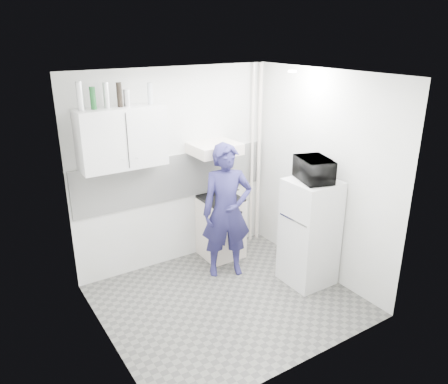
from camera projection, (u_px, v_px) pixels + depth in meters
floor at (227, 300)px, 5.17m from camera, size 2.80×2.80×0.00m
ceiling at (228, 74)px, 4.26m from camera, size 2.80×2.80×0.00m
wall_back at (176, 169)px, 5.70m from camera, size 2.80×0.00×2.80m
wall_left at (100, 228)px, 4.01m from camera, size 0.00×2.60×2.60m
wall_right at (322, 176)px, 5.42m from camera, size 0.00×2.60×2.60m
person at (227, 211)px, 5.48m from camera, size 0.74×0.62×1.74m
stove at (221, 228)px, 6.08m from camera, size 0.53×0.53×0.84m
fridge at (310, 232)px, 5.36m from camera, size 0.56×0.56×1.34m
stove_top at (221, 198)px, 5.93m from camera, size 0.51×0.51×0.03m
saucepan at (226, 195)px, 5.89m from camera, size 0.17×0.17×0.09m
microwave at (314, 170)px, 5.08m from camera, size 0.57×0.47×0.27m
bottle_a at (80, 96)px, 4.61m from camera, size 0.07×0.07×0.31m
bottle_b at (93, 98)px, 4.69m from camera, size 0.06×0.06×0.24m
bottle_c at (106, 95)px, 4.76m from camera, size 0.07×0.07×0.28m
bottle_d at (119, 95)px, 4.83m from camera, size 0.06×0.06×0.27m
canister_a at (127, 98)px, 4.89m from camera, size 0.08×0.08×0.19m
bottle_e at (150, 93)px, 5.02m from camera, size 0.06×0.06×0.25m
upper_cabinet at (122, 138)px, 4.99m from camera, size 1.00×0.35×0.70m
range_hood at (215, 149)px, 5.64m from camera, size 0.60×0.50×0.14m
backsplash at (176, 177)px, 5.73m from camera, size 2.74×0.03×0.60m
pipe_a at (259, 156)px, 6.30m from camera, size 0.05×0.05×2.60m
pipe_b at (252, 157)px, 6.24m from camera, size 0.04×0.04×2.60m
ceiling_spot_fixture at (292, 71)px, 4.94m from camera, size 0.10×0.10×0.02m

